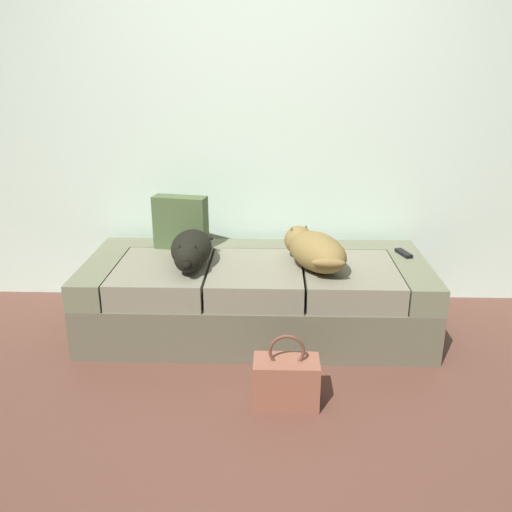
% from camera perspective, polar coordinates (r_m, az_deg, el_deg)
% --- Properties ---
extents(ground_plane, '(10.00, 10.00, 0.00)m').
position_cam_1_polar(ground_plane, '(2.57, -0.77, -18.62)').
color(ground_plane, brown).
extents(back_wall, '(6.40, 0.10, 2.80)m').
position_cam_1_polar(back_wall, '(3.69, 0.32, 16.59)').
color(back_wall, silver).
rests_on(back_wall, ground).
extents(couch, '(2.08, 0.88, 0.46)m').
position_cam_1_polar(couch, '(3.39, 0.03, -4.16)').
color(couch, '#605D47').
rests_on(couch, ground).
extents(dog_dark, '(0.26, 0.57, 0.19)m').
position_cam_1_polar(dog_dark, '(3.23, -6.82, 0.67)').
color(dog_dark, black).
rests_on(dog_dark, couch).
extents(dog_tan, '(0.45, 0.60, 0.22)m').
position_cam_1_polar(dog_tan, '(3.19, 6.06, 0.68)').
color(dog_tan, olive).
rests_on(dog_tan, couch).
extents(tv_remote, '(0.09, 0.16, 0.02)m').
position_cam_1_polar(tv_remote, '(3.53, 15.21, 0.28)').
color(tv_remote, black).
rests_on(tv_remote, couch).
extents(throw_pillow, '(0.36, 0.18, 0.34)m').
position_cam_1_polar(throw_pillow, '(3.53, -7.90, 3.50)').
color(throw_pillow, '#475B34').
rests_on(throw_pillow, couch).
extents(handbag, '(0.32, 0.18, 0.38)m').
position_cam_1_polar(handbag, '(2.73, 3.17, -12.94)').
color(handbag, '#905742').
rests_on(handbag, ground).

